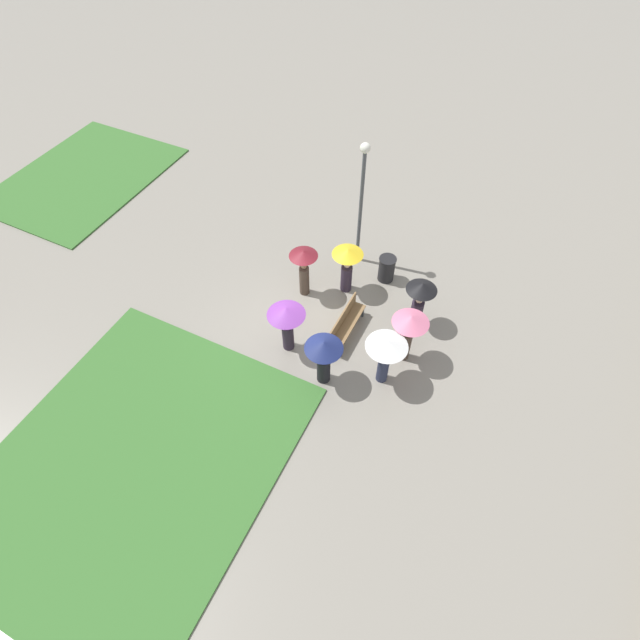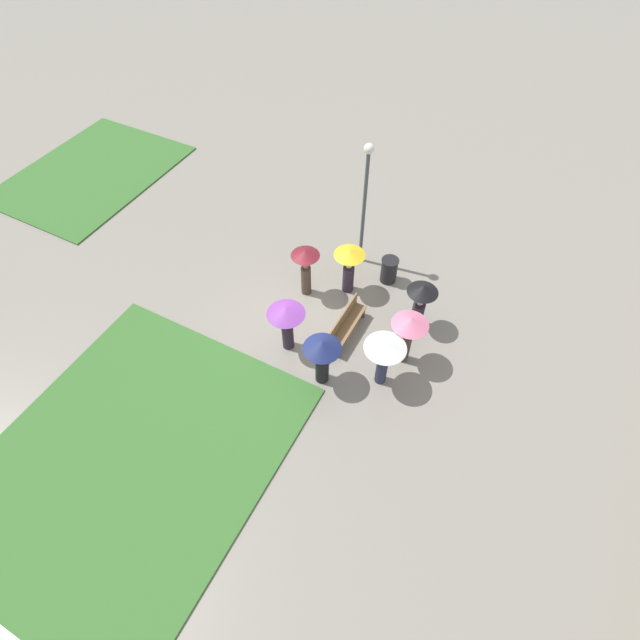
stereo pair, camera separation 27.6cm
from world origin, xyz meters
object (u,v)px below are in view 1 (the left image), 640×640
trash_bin (387,269)px  crowd_person_maroon (304,265)px  crowd_person_purple (287,319)px  park_bench (345,323)px  crowd_person_pink (409,327)px  crowd_person_white (386,350)px  crowd_person_yellow (347,263)px  crowd_person_navy (324,353)px  lamp_post (362,191)px  crowd_person_black (420,297)px

trash_bin → crowd_person_maroon: 2.96m
trash_bin → crowd_person_purple: (-4.04, 1.62, 0.88)m
park_bench → crowd_person_pink: bearing=-91.0°
crowd_person_white → crowd_person_yellow: (2.84, 2.42, -0.21)m
park_bench → crowd_person_white: 2.19m
crowd_person_pink → trash_bin: bearing=88.7°
crowd_person_navy → crowd_person_white: bearing=-29.3°
park_bench → crowd_person_maroon: 2.32m
lamp_post → crowd_person_pink: 4.70m
crowd_person_white → crowd_person_black: (2.47, -0.17, -0.19)m
lamp_post → trash_bin: bearing=-109.9°
crowd_person_navy → park_bench: bearing=39.0°
crowd_person_white → crowd_person_maroon: 4.16m
crowd_person_pink → crowd_person_yellow: bearing=114.4°
crowd_person_yellow → crowd_person_maroon: crowd_person_maroon is taller
crowd_person_black → crowd_person_pink: crowd_person_pink is taller
lamp_post → crowd_person_black: bearing=-123.5°
park_bench → lamp_post: 4.21m
trash_bin → crowd_person_pink: size_ratio=0.49×
lamp_post → crowd_person_purple: bearing=175.6°
crowd_person_navy → crowd_person_pink: crowd_person_pink is taller
crowd_person_black → crowd_person_yellow: (0.37, 2.59, -0.01)m
crowd_person_yellow → crowd_person_pink: (-1.81, -2.73, 0.25)m
trash_bin → crowd_person_black: 2.22m
crowd_person_white → crowd_person_purple: bearing=5.5°
crowd_person_maroon → trash_bin: bearing=-130.5°
crowd_person_navy → crowd_person_yellow: size_ratio=1.00×
trash_bin → crowd_person_yellow: size_ratio=0.53×
crowd_person_pink → crowd_person_maroon: bearing=132.9°
crowd_person_yellow → crowd_person_pink: crowd_person_pink is taller
crowd_person_pink → park_bench: bearing=146.6°
lamp_post → trash_bin: (-0.46, -1.28, -2.46)m
trash_bin → crowd_person_black: crowd_person_black is taller
crowd_person_yellow → crowd_person_white: bearing=47.1°
crowd_person_white → crowd_person_purple: 3.01m
trash_bin → crowd_person_navy: 4.70m
trash_bin → crowd_person_yellow: (-1.04, 1.04, 0.72)m
trash_bin → crowd_person_yellow: crowd_person_yellow is taller
trash_bin → crowd_person_pink: crowd_person_pink is taller
crowd_person_white → crowd_person_pink: crowd_person_pink is taller
lamp_post → crowd_person_white: 5.31m
crowd_person_maroon → crowd_person_white: bearing=160.5°
crowd_person_white → crowd_person_yellow: crowd_person_white is taller
crowd_person_black → crowd_person_purple: size_ratio=0.99×
lamp_post → crowd_person_maroon: 2.97m
crowd_person_maroon → crowd_person_black: bearing=-163.6°
crowd_person_maroon → crowd_person_pink: size_ratio=0.98×
crowd_person_black → crowd_person_maroon: (-0.39, 3.77, 0.05)m
lamp_post → crowd_person_purple: size_ratio=2.55×
crowd_person_white → crowd_person_pink: bearing=-104.6°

